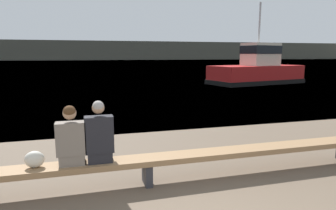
{
  "coord_description": "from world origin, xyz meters",
  "views": [
    {
      "loc": [
        -1.18,
        -2.01,
        2.18
      ],
      "look_at": [
        0.99,
        5.72,
        0.82
      ],
      "focal_mm": 32.0,
      "sensor_mm": 36.0,
      "label": 1
    }
  ],
  "objects": [
    {
      "name": "water_surface",
      "position": [
        0.0,
        126.07,
        0.0
      ],
      "size": [
        240.0,
        240.0,
        0.0
      ],
      "primitive_type": "plane",
      "color": "#426B8E",
      "rests_on": "ground"
    },
    {
      "name": "bench_main",
      "position": [
        -0.22,
        2.72,
        0.4
      ],
      "size": [
        8.96,
        0.43,
        0.47
      ],
      "color": "#8E6B47",
      "rests_on": "ground"
    },
    {
      "name": "far_shoreline",
      "position": [
        0.0,
        124.67,
        3.73
      ],
      "size": [
        600.0,
        12.0,
        7.45
      ],
      "primitive_type": "cube",
      "color": "#4C4C42",
      "rests_on": "ground"
    },
    {
      "name": "tugboat_red",
      "position": [
        11.47,
        18.1,
        0.96
      ],
      "size": [
        7.77,
        4.51,
        5.95
      ],
      "rotation": [
        0.0,
        0.0,
        1.78
      ],
      "color": "#A81919",
      "rests_on": "water_surface"
    },
    {
      "name": "person_right",
      "position": [
        -0.99,
        2.71,
        0.9
      ],
      "size": [
        0.44,
        0.36,
        1.0
      ],
      "color": "black",
      "rests_on": "bench_main"
    },
    {
      "name": "person_left",
      "position": [
        -1.42,
        2.72,
        0.88
      ],
      "size": [
        0.44,
        0.36,
        0.95
      ],
      "color": "#70665B",
      "rests_on": "bench_main"
    },
    {
      "name": "shopping_bag",
      "position": [
        -1.97,
        2.74,
        0.6
      ],
      "size": [
        0.29,
        0.19,
        0.26
      ],
      "color": "beige",
      "rests_on": "bench_main"
    }
  ]
}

